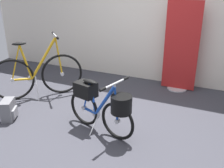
% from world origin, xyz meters
% --- Properties ---
extents(ground_plane, '(7.60, 7.60, 0.00)m').
position_xyz_m(ground_plane, '(0.00, 0.00, 0.00)').
color(ground_plane, '#38383F').
extents(back_wall, '(7.60, 0.10, 2.71)m').
position_xyz_m(back_wall, '(0.00, 2.11, 1.35)').
color(back_wall, silver).
rests_on(back_wall, ground_plane).
extents(floor_banner_stand, '(0.60, 0.36, 1.60)m').
position_xyz_m(floor_banner_stand, '(0.64, 1.79, 0.71)').
color(floor_banner_stand, '#B7B7BC').
rests_on(floor_banner_stand, ground_plane).
extents(folding_bike_foreground, '(1.06, 0.52, 0.77)m').
position_xyz_m(folding_bike_foreground, '(0.03, -0.10, 0.41)').
color(folding_bike_foreground, black).
rests_on(folding_bike_foreground, ground_plane).
extents(display_bike_right, '(1.12, 1.12, 1.07)m').
position_xyz_m(display_bike_right, '(-1.49, 0.47, 0.40)').
color(display_bike_right, black).
rests_on(display_bike_right, ground_plane).
extents(backpack_on_floor, '(0.27, 0.31, 0.30)m').
position_xyz_m(backpack_on_floor, '(-1.37, -0.35, 0.15)').
color(backpack_on_floor, slate).
rests_on(backpack_on_floor, ground_plane).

